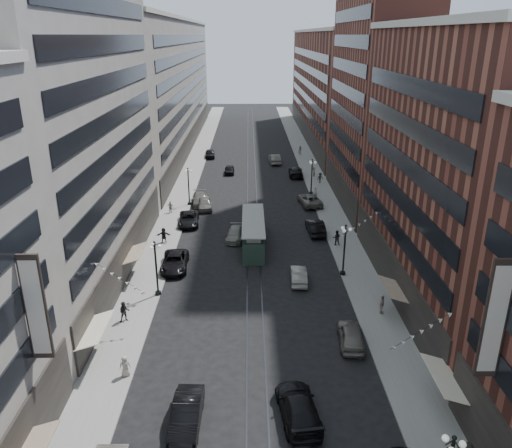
{
  "coord_description": "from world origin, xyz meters",
  "views": [
    {
      "loc": [
        -0.45,
        -14.29,
        23.38
      ],
      "look_at": [
        0.24,
        34.05,
        5.0
      ],
      "focal_mm": 35.0,
      "sensor_mm": 36.0,
      "label": 1
    }
  ],
  "objects": [
    {
      "name": "pedestrian_7",
      "position": [
        9.8,
        39.77,
        1.06
      ],
      "size": [
        0.93,
        0.56,
        1.83
      ],
      "primitive_type": "imported",
      "rotation": [
        0.0,
        0.0,
        3.05
      ],
      "color": "black",
      "rests_on": "sidewalk_east"
    },
    {
      "name": "car_extra_2",
      "position": [
        4.5,
        30.66,
        0.73
      ],
      "size": [
        1.76,
        4.51,
        1.46
      ],
      "primitive_type": "imported",
      "rotation": [
        0.0,
        0.0,
        3.09
      ],
      "color": "gray",
      "rests_on": "ground"
    },
    {
      "name": "building_west_far",
      "position": [
        -17.0,
        96.0,
        13.0
      ],
      "size": [
        8.0,
        90.0,
        26.0
      ],
      "primitive_type": "cube",
      "color": "#9B968A",
      "rests_on": "ground"
    },
    {
      "name": "ground",
      "position": [
        0.0,
        60.0,
        0.0
      ],
      "size": [
        220.0,
        220.0,
        0.0
      ],
      "primitive_type": "plane",
      "color": "black",
      "rests_on": "ground"
    },
    {
      "name": "building_west_mid",
      "position": [
        -17.0,
        33.0,
        14.0
      ],
      "size": [
        8.0,
        36.0,
        28.0
      ],
      "primitive_type": "cube",
      "color": "#9B968A",
      "rests_on": "ground"
    },
    {
      "name": "car_extra_0",
      "position": [
        -6.8,
        53.3,
        0.83
      ],
      "size": [
        2.57,
        5.07,
        1.65
      ],
      "primitive_type": "imported",
      "rotation": [
        0.0,
        0.0,
        0.13
      ],
      "color": "#65655A",
      "rests_on": "ground"
    },
    {
      "name": "pedestrian_5",
      "position": [
        -10.67,
        40.84,
        1.05
      ],
      "size": [
        1.7,
        0.57,
        1.81
      ],
      "primitive_type": "imported",
      "rotation": [
        0.0,
        0.0,
        0.05
      ],
      "color": "black",
      "rests_on": "sidewalk_west"
    },
    {
      "name": "lamppost_se_mid",
      "position": [
        9.2,
        60.0,
        3.1
      ],
      "size": [
        1.03,
        1.14,
        5.52
      ],
      "color": "black",
      "rests_on": "sidewalk_east"
    },
    {
      "name": "sidewalk_west",
      "position": [
        -11.0,
        70.0,
        0.07
      ],
      "size": [
        4.0,
        180.0,
        0.15
      ],
      "primitive_type": "cube",
      "color": "gray",
      "rests_on": "ground"
    },
    {
      "name": "car_13",
      "position": [
        -3.98,
        72.83,
        0.72
      ],
      "size": [
        1.72,
        4.24,
        1.44
      ],
      "primitive_type": "imported",
      "rotation": [
        0.0,
        0.0,
        0.0
      ],
      "color": "black",
      "rests_on": "ground"
    },
    {
      "name": "car_9",
      "position": [
        -8.4,
        85.42,
        0.81
      ],
      "size": [
        2.27,
        4.89,
        1.62
      ],
      "primitive_type": "imported",
      "rotation": [
        0.0,
        0.0,
        0.08
      ],
      "color": "black",
      "rests_on": "ground"
    },
    {
      "name": "pedestrian_2",
      "position": [
        -11.26,
        23.29,
        1.07
      ],
      "size": [
        1.0,
        0.74,
        1.84
      ],
      "primitive_type": "imported",
      "rotation": [
        0.0,
        0.0,
        0.32
      ],
      "color": "black",
      "rests_on": "sidewalk_west"
    },
    {
      "name": "car_14",
      "position": [
        4.5,
        80.28,
        0.88
      ],
      "size": [
        2.35,
        5.51,
        1.77
      ],
      "primitive_type": "imported",
      "rotation": [
        0.0,
        0.0,
        3.23
      ],
      "color": "#68665C",
      "rests_on": "ground"
    },
    {
      "name": "car_10",
      "position": [
        7.82,
        43.76,
        0.87
      ],
      "size": [
        2.13,
        5.37,
        1.74
      ],
      "primitive_type": "imported",
      "rotation": [
        0.0,
        0.0,
        3.2
      ],
      "color": "black",
      "rests_on": "ground"
    },
    {
      "name": "lamppost_se_far",
      "position": [
        9.2,
        32.0,
        3.1
      ],
      "size": [
        1.03,
        1.14,
        5.52
      ],
      "color": "black",
      "rests_on": "sidewalk_east"
    },
    {
      "name": "car_5",
      "position": [
        -4.5,
        11.02,
        0.85
      ],
      "size": [
        1.91,
        5.18,
        1.69
      ],
      "primitive_type": "imported",
      "rotation": [
        0.0,
        0.0,
        -0.02
      ],
      "color": "black",
      "rests_on": "ground"
    },
    {
      "name": "car_12",
      "position": [
        7.75,
        70.83,
        0.85
      ],
      "size": [
        2.58,
        5.92,
        1.69
      ],
      "primitive_type": "imported",
      "rotation": [
        0.0,
        0.0,
        3.11
      ],
      "color": "black",
      "rests_on": "ground"
    },
    {
      "name": "car_2",
      "position": [
        -8.4,
        33.89,
        0.8
      ],
      "size": [
        2.89,
        5.88,
        1.61
      ],
      "primitive_type": "imported",
      "rotation": [
        0.0,
        0.0,
        0.04
      ],
      "color": "black",
      "rests_on": "ground"
    },
    {
      "name": "streetcar",
      "position": [
        0.0,
        40.21,
        1.49
      ],
      "size": [
        2.59,
        11.69,
        3.23
      ],
      "color": "#253B2E",
      "rests_on": "ground"
    },
    {
      "name": "pedestrian_extra_0",
      "position": [
        10.77,
        70.24,
        0.99
      ],
      "size": [
        0.79,
        0.93,
        1.68
      ],
      "primitive_type": "imported",
      "rotation": [
        0.0,
        0.0,
        4.2
      ],
      "color": "beige",
      "rests_on": "sidewalk_east"
    },
    {
      "name": "rail_east",
      "position": [
        0.7,
        70.0,
        0.01
      ],
      "size": [
        0.12,
        180.0,
        0.02
      ],
      "primitive_type": "cube",
      "color": "#2D2D33",
      "rests_on": "ground"
    },
    {
      "name": "car_6",
      "position": [
        2.65,
        11.55,
        0.85
      ],
      "size": [
        3.03,
        6.06,
        1.69
      ],
      "primitive_type": "imported",
      "rotation": [
        0.0,
        0.0,
        3.26
      ],
      "color": "black",
      "rests_on": "ground"
    },
    {
      "name": "car_8",
      "position": [
        -7.65,
        55.6,
        0.78
      ],
      "size": [
        2.89,
        5.64,
        1.57
      ],
      "primitive_type": "imported",
      "rotation": [
        0.0,
        0.0,
        0.13
      ],
      "color": "#646259",
      "rests_on": "ground"
    },
    {
      "name": "pedestrian_1",
      "position": [
        -9.5,
        15.85,
        0.97
      ],
      "size": [
        0.89,
        0.64,
        1.64
      ],
      "primitive_type": "imported",
      "rotation": [
        0.0,
        0.0,
        3.41
      ],
      "color": "#A79A8A",
      "rests_on": "sidewalk_west"
    },
    {
      "name": "rail_west",
      "position": [
        -0.7,
        70.0,
        0.01
      ],
      "size": [
        0.12,
        180.0,
        0.02
      ],
      "primitive_type": "cube",
      "color": "#2D2D33",
      "rests_on": "ground"
    },
    {
      "name": "pedestrian_8",
      "position": [
        9.5,
        57.49,
        1.09
      ],
      "size": [
        0.69,
        0.46,
        1.88
      ],
      "primitive_type": "imported",
      "rotation": [
        0.0,
        0.0,
        3.16
      ],
      "color": "#C2B4A1",
      "rests_on": "sidewalk_east"
    },
    {
      "name": "pedestrian_4",
      "position": [
        11.26,
        24.27,
        1.03
      ],
      "size": [
        0.76,
        1.12,
        1.75
      ],
      "primitive_type": "imported",
      "rotation": [
        0.0,
        0.0,
        1.26
      ],
      "color": "gray",
      "rests_on": "sidewalk_east"
    },
    {
      "name": "building_east_far",
      "position": [
        17.0,
        105.0,
        12.0
      ],
      "size": [
        8.0,
        72.0,
        24.0
      ],
      "primitive_type": "cube",
      "color": "brown",
      "rests_on": "ground"
    },
    {
      "name": "pedestrian_extra_1",
      "position": [
        10.0,
        86.76,
        1.1
      ],
      "size": [
        1.05,
        0.87,
        1.9
      ],
      "primitive_type": "imported",
      "rotation": [
        0.0,
        0.0,
        2.67
      ],
      "color": "#AFA891",
      "rests_on": "sidewalk_east"
    },
    {
      "name": "building_east_tower",
      "position": [
        17.0,
        56.0,
        21.0
      ],
      "size": [
        8.0,
        26.0,
        42.0
      ],
      "primitive_type": "cube",
      "color": "brown",
      "rests_on": "ground"
    },
    {
      "name": "lamppost_sw_far",
      "position": [
        -9.2,
        28.0,
        3.1
      ],
      "size": [
        1.03,
        1.14,
        5.52
      ],
      "color": "black",
      "rests_on": "sidewalk_west"
    },
    {
      "name": "building_east_mid",
      "position": [
        17.0,
        28.0,
        12.0
      ],
      "size": [
        8.0,
        30.0,
        24.0
      ],
      "primitive_type": "cube",
      "color": "brown",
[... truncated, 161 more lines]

